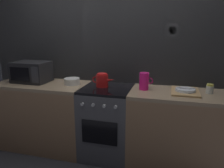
# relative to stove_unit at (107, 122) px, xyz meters

# --- Properties ---
(ground_plane) EXTENTS (8.00, 8.00, 0.00)m
(ground_plane) POSITION_rel_stove_unit_xyz_m (0.00, 0.00, -0.45)
(ground_plane) COLOR #2D2D33
(back_wall) EXTENTS (3.60, 0.05, 2.40)m
(back_wall) POSITION_rel_stove_unit_xyz_m (0.00, 0.32, 0.75)
(back_wall) COLOR gray
(back_wall) RESTS_ON ground_plane
(counter_left) EXTENTS (1.20, 0.60, 0.90)m
(counter_left) POSITION_rel_stove_unit_xyz_m (-0.90, 0.00, 0.00)
(counter_left) COLOR #997251
(counter_left) RESTS_ON ground_plane
(stove_unit) EXTENTS (0.60, 0.63, 0.90)m
(stove_unit) POSITION_rel_stove_unit_xyz_m (0.00, 0.00, 0.00)
(stove_unit) COLOR #4C4C51
(stove_unit) RESTS_ON ground_plane
(counter_right) EXTENTS (1.20, 0.60, 0.90)m
(counter_right) POSITION_rel_stove_unit_xyz_m (0.90, 0.00, 0.00)
(counter_right) COLOR #997251
(counter_right) RESTS_ON ground_plane
(microwave) EXTENTS (0.46, 0.35, 0.27)m
(microwave) POSITION_rel_stove_unit_xyz_m (-1.06, 0.04, 0.59)
(microwave) COLOR black
(microwave) RESTS_ON counter_left
(kettle) EXTENTS (0.28, 0.15, 0.17)m
(kettle) POSITION_rel_stove_unit_xyz_m (-0.07, 0.03, 0.53)
(kettle) COLOR red
(kettle) RESTS_ON stove_unit
(mixing_bowl) EXTENTS (0.20, 0.20, 0.08)m
(mixing_bowl) POSITION_rel_stove_unit_xyz_m (-0.48, 0.04, 0.49)
(mixing_bowl) COLOR silver
(mixing_bowl) RESTS_ON counter_left
(pitcher) EXTENTS (0.16, 0.11, 0.20)m
(pitcher) POSITION_rel_stove_unit_xyz_m (0.45, 0.04, 0.55)
(pitcher) COLOR #E5197A
(pitcher) RESTS_ON counter_right
(dish_pile) EXTENTS (0.30, 0.40, 0.06)m
(dish_pile) POSITION_rel_stove_unit_xyz_m (0.91, 0.03, 0.47)
(dish_pile) COLOR tan
(dish_pile) RESTS_ON counter_right
(spice_jar) EXTENTS (0.08, 0.08, 0.10)m
(spice_jar) POSITION_rel_stove_unit_xyz_m (1.16, 0.07, 0.50)
(spice_jar) COLOR silver
(spice_jar) RESTS_ON counter_right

